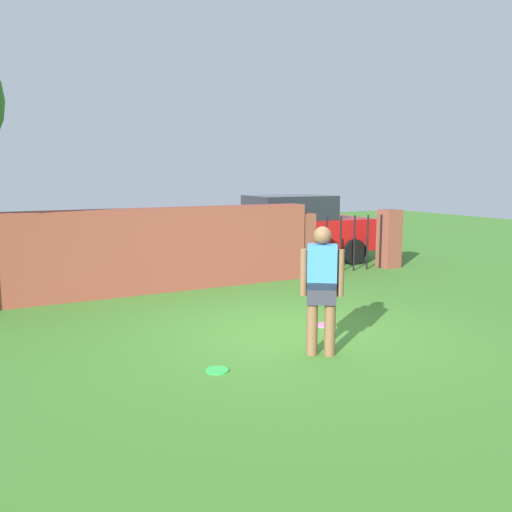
% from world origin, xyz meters
% --- Properties ---
extents(ground_plane, '(40.00, 40.00, 0.00)m').
position_xyz_m(ground_plane, '(0.00, 0.00, 0.00)').
color(ground_plane, '#3D7528').
extents(brick_wall, '(7.83, 0.50, 1.61)m').
position_xyz_m(brick_wall, '(-1.50, 3.72, 0.80)').
color(brick_wall, brown).
rests_on(brick_wall, ground).
extents(person, '(0.46, 0.38, 1.62)m').
position_xyz_m(person, '(-0.15, -0.89, 0.90)').
color(person, brown).
rests_on(person, ground).
extents(fence_gate, '(2.94, 0.44, 1.40)m').
position_xyz_m(fence_gate, '(3.77, 3.72, 0.70)').
color(fence_gate, brown).
rests_on(fence_gate, ground).
extents(car, '(4.25, 2.03, 1.72)m').
position_xyz_m(car, '(3.17, 5.34, 0.86)').
color(car, '#A51111').
rests_on(car, ground).
extents(frisbee_green, '(0.27, 0.27, 0.02)m').
position_xyz_m(frisbee_green, '(-1.53, -0.80, 0.01)').
color(frisbee_green, green).
rests_on(frisbee_green, ground).
extents(frisbee_pink, '(0.27, 0.27, 0.02)m').
position_xyz_m(frisbee_pink, '(0.66, 0.18, 0.01)').
color(frisbee_pink, pink).
rests_on(frisbee_pink, ground).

